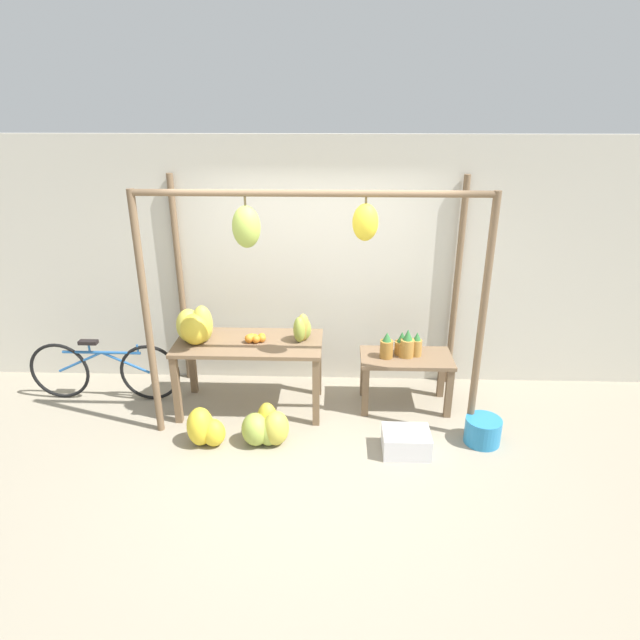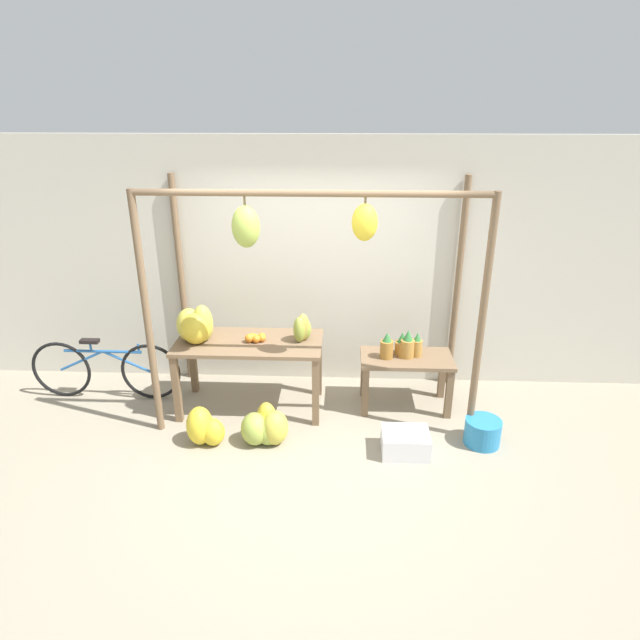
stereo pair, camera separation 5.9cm
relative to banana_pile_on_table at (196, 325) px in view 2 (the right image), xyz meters
name	(u,v)px [view 2 (the right image)]	position (x,y,z in m)	size (l,w,h in m)	color
ground_plane	(310,457)	(1.23, -0.87, -0.96)	(20.00, 20.00, 0.00)	gray
shop_wall_back	(318,265)	(1.23, 0.76, 0.44)	(8.00, 0.08, 2.80)	beige
stall_awning	(308,263)	(1.18, -0.17, 0.73)	(3.18, 1.28, 2.41)	brown
display_table_main	(249,351)	(0.54, 0.01, -0.29)	(1.53, 0.73, 0.79)	brown
display_table_side	(406,367)	(2.20, 0.11, -0.48)	(0.97, 0.53, 0.59)	brown
banana_pile_on_table	(196,325)	(0.00, 0.00, 0.00)	(0.42, 0.47, 0.40)	gold
orange_pile	(255,338)	(0.61, 0.00, -0.13)	(0.22, 0.15, 0.09)	orange
pineapple_cluster	(403,346)	(2.15, 0.12, -0.25)	(0.45, 0.23, 0.31)	#A3702D
banana_pile_ground_left	(204,428)	(0.19, -0.69, -0.78)	(0.41, 0.31, 0.39)	yellow
banana_pile_ground_right	(266,427)	(0.78, -0.65, -0.79)	(0.55, 0.44, 0.39)	gold
fruit_crate_white	(405,442)	(2.13, -0.75, -0.85)	(0.44, 0.35, 0.22)	silver
blue_bucket	(482,432)	(2.89, -0.57, -0.83)	(0.35, 0.35, 0.26)	teal
parked_bicycle	(105,369)	(-1.11, 0.14, -0.61)	(1.68, 0.08, 0.71)	black
papaya_pile	(302,328)	(1.10, 0.05, -0.03)	(0.20, 0.22, 0.30)	#93A33D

